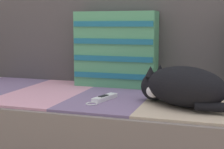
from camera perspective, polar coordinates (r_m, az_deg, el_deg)
name	(u,v)px	position (r m, az deg, el deg)	size (l,w,h in m)	color
couch	(150,135)	(1.62, 6.35, -10.00)	(2.08, 0.81, 0.37)	gray
sofa_backrest	(164,33)	(1.86, 8.69, 6.87)	(2.04, 0.14, 0.55)	#474242
throw_pillow_striped	(116,49)	(1.78, 0.68, 4.22)	(0.42, 0.14, 0.39)	#4C9366
sleeping_cat	(180,87)	(1.37, 11.23, -2.03)	(0.40, 0.32, 0.16)	black
game_remote_near	(104,98)	(1.46, -1.37, -3.96)	(0.09, 0.20, 0.02)	white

